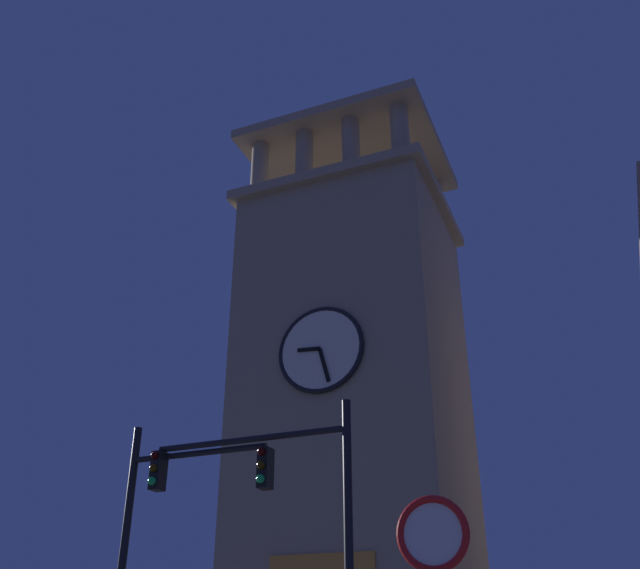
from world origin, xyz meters
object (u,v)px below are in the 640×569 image
object	(u,v)px
clocktower	(356,411)
traffic_signal_far	(169,527)
no_horn_sign	(435,561)
traffic_signal_mid	(276,511)

from	to	relation	value
clocktower	traffic_signal_far	size ratio (longest dim) A/B	4.13
traffic_signal_far	no_horn_sign	distance (m)	7.59
traffic_signal_far	no_horn_sign	xyz separation A→B (m)	(-6.16, 4.26, -1.26)
traffic_signal_far	no_horn_sign	bearing A→B (deg)	145.35
clocktower	traffic_signal_mid	size ratio (longest dim) A/B	4.15
traffic_signal_mid	no_horn_sign	world-z (taller)	traffic_signal_mid
clocktower	traffic_signal_mid	world-z (taller)	clocktower
clocktower	traffic_signal_far	bearing A→B (deg)	90.80
traffic_signal_mid	no_horn_sign	xyz separation A→B (m)	(-3.86, 4.15, -1.38)
no_horn_sign	clocktower	bearing A→B (deg)	-67.59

